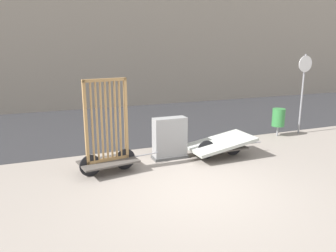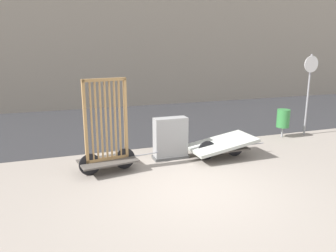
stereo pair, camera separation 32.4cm
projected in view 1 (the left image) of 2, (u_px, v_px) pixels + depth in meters
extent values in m
plane|color=gray|center=(198.00, 190.00, 7.06)|extent=(60.00, 60.00, 0.00)
cube|color=#2D2D30|center=(120.00, 123.00, 13.35)|extent=(56.00, 7.32, 0.01)
cube|color=#4C4742|center=(108.00, 161.00, 7.99)|extent=(1.49, 1.00, 0.04)
cylinder|color=black|center=(125.00, 159.00, 8.22)|extent=(0.53, 0.12, 0.53)
cylinder|color=black|center=(90.00, 166.00, 7.77)|extent=(0.53, 0.12, 0.53)
cylinder|color=gray|center=(146.00, 155.00, 8.51)|extent=(0.70, 0.14, 0.03)
cube|color=#A87F4C|center=(108.00, 159.00, 7.98)|extent=(1.07, 0.24, 0.07)
cube|color=#A87F4C|center=(105.00, 80.00, 7.53)|extent=(1.07, 0.24, 0.07)
cube|color=#A87F4C|center=(86.00, 123.00, 7.50)|extent=(0.08, 0.08, 2.00)
cube|color=#A87F4C|center=(126.00, 119.00, 8.00)|extent=(0.08, 0.08, 2.00)
cube|color=#A87F4C|center=(92.00, 122.00, 7.58)|extent=(0.04, 0.05, 1.93)
cube|color=#A87F4C|center=(97.00, 122.00, 7.64)|extent=(0.04, 0.05, 1.93)
cube|color=#A87F4C|center=(102.00, 121.00, 7.69)|extent=(0.04, 0.05, 1.93)
cube|color=#A87F4C|center=(106.00, 121.00, 7.75)|extent=(0.04, 0.05, 1.93)
cube|color=#A87F4C|center=(111.00, 120.00, 7.81)|extent=(0.04, 0.05, 1.93)
cube|color=#A87F4C|center=(116.00, 120.00, 7.87)|extent=(0.04, 0.05, 1.93)
cube|color=#A87F4C|center=(120.00, 119.00, 7.93)|extent=(0.04, 0.05, 1.93)
cube|color=#4C4742|center=(220.00, 147.00, 9.13)|extent=(1.39, 0.81, 0.04)
cylinder|color=black|center=(234.00, 146.00, 9.30)|extent=(0.53, 0.04, 0.53)
cylinder|color=black|center=(206.00, 150.00, 8.96)|extent=(0.53, 0.04, 0.53)
cylinder|color=gray|center=(251.00, 143.00, 9.52)|extent=(0.70, 0.04, 0.03)
cube|color=#B2B7AD|center=(220.00, 143.00, 9.10)|extent=(1.79, 1.12, 0.36)
cube|color=#4C4C4C|center=(170.00, 157.00, 9.10)|extent=(0.97, 0.41, 0.08)
cube|color=gray|center=(170.00, 138.00, 8.97)|extent=(0.91, 0.35, 1.15)
cylinder|color=gray|center=(277.00, 131.00, 11.34)|extent=(0.06, 0.06, 0.35)
cylinder|color=#337F3D|center=(278.00, 117.00, 11.23)|extent=(0.43, 0.43, 0.61)
cylinder|color=gray|center=(302.00, 95.00, 11.40)|extent=(0.06, 0.06, 2.78)
cylinder|color=white|center=(305.00, 64.00, 11.13)|extent=(0.56, 0.02, 0.56)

